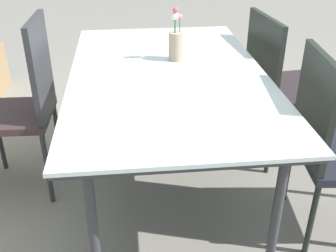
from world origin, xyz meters
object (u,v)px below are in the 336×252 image
(potted_plant, at_px, (142,65))
(chair_far_side, at_px, (26,100))
(flower_vase, at_px, (176,43))
(chair_near_right, at_px, (282,79))
(dining_table, at_px, (168,81))
(chair_near_left, at_px, (334,140))

(potted_plant, bearing_deg, chair_far_side, 152.31)
(chair_far_side, bearing_deg, flower_vase, -86.06)
(chair_near_right, distance_m, potted_plant, 1.42)
(potted_plant, bearing_deg, chair_near_right, -143.48)
(chair_near_right, bearing_deg, dining_table, -69.96)
(chair_near_left, relative_size, flower_vase, 3.28)
(chair_near_left, bearing_deg, flower_vase, -122.55)
(chair_near_right, height_order, flower_vase, flower_vase)
(chair_far_side, bearing_deg, chair_near_right, -80.47)
(chair_far_side, bearing_deg, potted_plant, -25.69)
(flower_vase, distance_m, potted_plant, 1.44)
(flower_vase, bearing_deg, chair_near_right, -76.02)
(dining_table, height_order, flower_vase, flower_vase)
(chair_near_left, xyz_separation_m, potted_plant, (1.85, 0.83, -0.28))
(chair_far_side, xyz_separation_m, potted_plant, (1.32, -0.69, -0.32))
(chair_near_left, bearing_deg, dining_table, -109.59)
(dining_table, bearing_deg, chair_near_left, -115.55)
(chair_near_left, xyz_separation_m, chair_far_side, (0.52, 1.52, 0.04))
(dining_table, height_order, chair_near_left, chair_near_left)
(chair_far_side, bearing_deg, chair_near_left, -107.02)
(chair_near_right, bearing_deg, chair_near_left, -5.64)
(chair_near_right, relative_size, potted_plant, 2.03)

